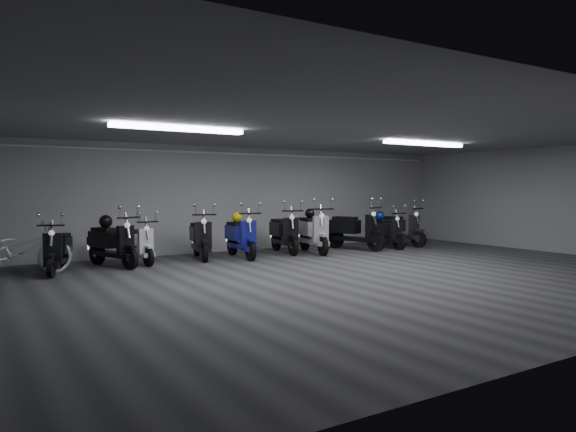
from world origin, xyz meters
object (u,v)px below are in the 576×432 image
scooter_0 (58,242)px  helmet_2 (237,217)px  scooter_5 (284,226)px  helmet_1 (310,213)px  scooter_1 (113,236)px  helmet_0 (106,221)px  helmet_3 (380,216)px  scooter_2 (138,237)px  scooter_7 (355,223)px  scooter_8 (385,226)px  scooter_6 (313,225)px  scooter_4 (241,230)px  bicycle (19,244)px  scooter_9 (400,222)px  scooter_3 (200,231)px

scooter_0 → helmet_2: (4.18, 0.45, 0.36)m
scooter_5 → helmet_2: bearing=-168.1°
scooter_0 → helmet_1: bearing=23.9°
scooter_1 → helmet_1: scooter_1 is taller
helmet_0 → helmet_1: helmet_1 is taller
helmet_3 → scooter_1: bearing=179.4°
scooter_2 → helmet_1: size_ratio=6.39×
scooter_7 → helmet_3: size_ratio=7.43×
scooter_8 → helmet_1: size_ratio=6.62×
scooter_0 → helmet_3: bearing=22.1°
scooter_0 → scooter_1: scooter_1 is taller
helmet_3 → scooter_6: bearing=-177.2°
scooter_1 → scooter_8: size_ratio=1.08×
scooter_0 → scooter_4: (4.16, 0.20, 0.07)m
scooter_5 → bicycle: scooter_5 is taller
scooter_5 → helmet_0: size_ratio=6.66×
scooter_4 → helmet_3: bearing=5.5°
scooter_0 → scooter_9: bearing=21.7°
scooter_4 → helmet_0: 3.14m
bicycle → scooter_5: bearing=-94.3°
scooter_4 → scooter_6: size_ratio=0.94×
scooter_0 → scooter_5: size_ratio=0.88×
scooter_0 → scooter_5: bearing=25.7°
scooter_1 → scooter_7: bearing=-22.1°
helmet_0 → helmet_3: bearing=-2.4°
scooter_1 → scooter_9: 8.20m
scooter_8 → helmet_0: bearing=176.0°
scooter_8 → bicycle: size_ratio=0.86×
scooter_0 → scooter_6: scooter_6 is taller
scooter_4 → helmet_2: (0.02, 0.26, 0.29)m
scooter_6 → helmet_3: scooter_6 is taller
scooter_3 → scooter_9: scooter_9 is taller
bicycle → helmet_1: 6.99m
scooter_1 → scooter_3: scooter_3 is taller
helmet_1 → helmet_2: bearing=177.2°
scooter_2 → scooter_0: bearing=-172.5°
scooter_5 → helmet_3: 3.05m
scooter_9 → helmet_3: bearing=162.6°
scooter_2 → scooter_1: bearing=-169.3°
scooter_0 → scooter_2: (1.73, 0.48, -0.02)m
scooter_6 → scooter_5: bearing=161.0°
scooter_6 → helmet_0: scooter_6 is taller
helmet_0 → helmet_2: (3.13, -0.06, 0.00)m
scooter_2 → helmet_1: 4.57m
scooter_9 → bicycle: bearing=167.6°
scooter_9 → scooter_4: bearing=165.9°
scooter_4 → helmet_2: scooter_4 is taller
scooter_6 → scooter_8: (2.38, -0.12, -0.11)m
scooter_8 → scooter_4: bearing=177.1°
helmet_0 → helmet_3: size_ratio=1.07×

